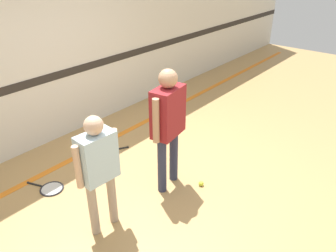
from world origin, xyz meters
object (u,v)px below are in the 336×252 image
Objects in this scene: racket_spare_on_floor at (109,151)px; tennis_ball_stray_left at (172,159)px; tennis_ball_near_instructor at (201,183)px; tennis_ball_by_spare_racket at (108,138)px; person_instructor at (168,118)px; racket_second_spare at (50,188)px; person_student_left at (98,163)px; tennis_ball_stray_right at (151,136)px.

racket_spare_on_floor is 1.00m from tennis_ball_stray_left.
tennis_ball_by_spare_racket is (0.01, 1.81, 0.00)m from tennis_ball_near_instructor.
tennis_ball_stray_left is at bearing -36.84° from racket_spare_on_floor.
tennis_ball_stray_left is (0.40, -0.91, 0.02)m from racket_spare_on_floor.
person_instructor is 2.80× the size of racket_second_spare.
tennis_ball_stray_right is at bearing 31.16° from person_student_left.
racket_spare_on_floor is 1.56m from tennis_ball_near_instructor.
tennis_ball_stray_right reaches higher than racket_spare_on_floor.
tennis_ball_stray_left reaches higher than racket_spare_on_floor.
tennis_ball_by_spare_racket is 1.19m from tennis_ball_stray_left.
person_student_left is at bearing 161.35° from racket_second_spare.
tennis_ball_stray_left is at bearing -114.49° from tennis_ball_stray_right.
tennis_ball_near_instructor is 1.00× the size of tennis_ball_stray_right.
tennis_ball_stray_left is at bearing -138.82° from racket_second_spare.
tennis_ball_near_instructor is at bearing -111.06° from tennis_ball_stray_right.
racket_second_spare is (-0.03, 1.03, -0.83)m from person_student_left.
tennis_ball_stray_right is (1.77, 0.92, -0.80)m from person_student_left.
tennis_ball_stray_left is 1.00× the size of tennis_ball_stray_right.
person_instructor is at bearing -62.50° from racket_spare_on_floor.
person_student_left is 1.68m from tennis_ball_stray_left.
racket_second_spare is 1.93m from tennis_ball_near_instructor.
tennis_ball_near_instructor is (1.26, -0.41, -0.80)m from person_student_left.
tennis_ball_stray_right is at bearing 68.94° from tennis_ball_near_instructor.
person_student_left reaches higher than racket_second_spare.
person_instructor is at bearing -99.82° from tennis_ball_by_spare_racket.
tennis_ball_stray_left is at bearing 72.87° from tennis_ball_near_instructor.
racket_spare_on_floor is 0.34m from tennis_ball_by_spare_racket.
person_student_left is 1.76m from racket_spare_on_floor.
person_student_left is 20.46× the size of tennis_ball_near_instructor.
person_instructor is at bearing -156.64° from racket_second_spare.
tennis_ball_near_instructor is at bearing -107.13° from tennis_ball_stray_left.
tennis_ball_stray_left is (1.48, -0.81, 0.02)m from racket_second_spare.
person_instructor is 23.62× the size of tennis_ball_stray_left.
tennis_ball_stray_right is at bearing -43.48° from tennis_ball_by_spare_racket.
racket_spare_on_floor is 7.06× the size of tennis_ball_near_instructor.
racket_spare_on_floor is 7.06× the size of tennis_ball_by_spare_racket.
tennis_ball_by_spare_racket is at bearing 71.56° from person_instructor.
person_instructor is at bearing -147.28° from tennis_ball_stray_left.
racket_second_spare is at bearing 151.40° from tennis_ball_stray_left.
person_student_left reaches higher than tennis_ball_by_spare_racket.
tennis_ball_near_instructor is (0.25, -0.35, -0.93)m from person_instructor.
racket_spare_on_floor is 0.84× the size of racket_second_spare.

